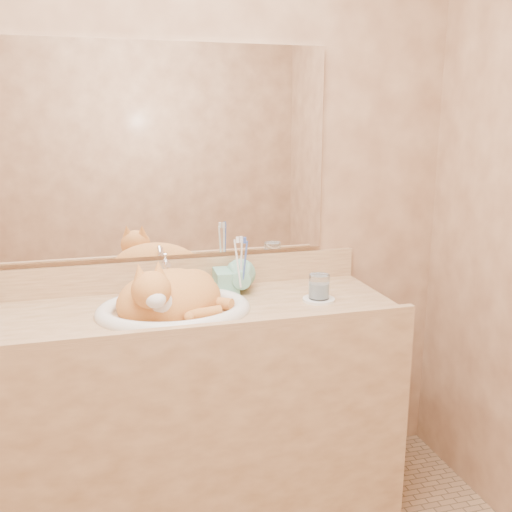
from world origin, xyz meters
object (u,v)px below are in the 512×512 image
object	(u,v)px
vanity_counter	(179,417)
water_glass	(319,287)
sink_basin	(173,289)
soap_dispenser	(229,272)
toothbrush_cup	(242,282)
cat	(169,294)

from	to	relation	value
vanity_counter	water_glass	xyz separation A→B (m)	(0.53, -0.04, 0.48)
sink_basin	soap_dispenser	xyz separation A→B (m)	(0.23, 0.12, 0.01)
vanity_counter	soap_dispenser	bearing A→B (deg)	24.32
sink_basin	vanity_counter	bearing A→B (deg)	72.34
soap_dispenser	water_glass	bearing A→B (deg)	-21.96
water_glass	toothbrush_cup	bearing A→B (deg)	153.89
vanity_counter	water_glass	distance (m)	0.72
vanity_counter	soap_dispenser	size ratio (longest dim) A/B	8.17
toothbrush_cup	water_glass	distance (m)	0.30
sink_basin	toothbrush_cup	world-z (taller)	sink_basin
vanity_counter	soap_dispenser	xyz separation A→B (m)	(0.22, 0.10, 0.52)
cat	toothbrush_cup	world-z (taller)	cat
cat	toothbrush_cup	size ratio (longest dim) A/B	3.17
sink_basin	soap_dispenser	distance (m)	0.26
sink_basin	cat	bearing A→B (deg)	136.70
sink_basin	water_glass	bearing A→B (deg)	-2.85
toothbrush_cup	vanity_counter	bearing A→B (deg)	-161.96
soap_dispenser	vanity_counter	bearing A→B (deg)	-153.11
sink_basin	water_glass	xyz separation A→B (m)	(0.54, -0.02, -0.03)
sink_basin	cat	xyz separation A→B (m)	(-0.01, 0.01, -0.02)
sink_basin	toothbrush_cup	distance (m)	0.30
sink_basin	water_glass	distance (m)	0.54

